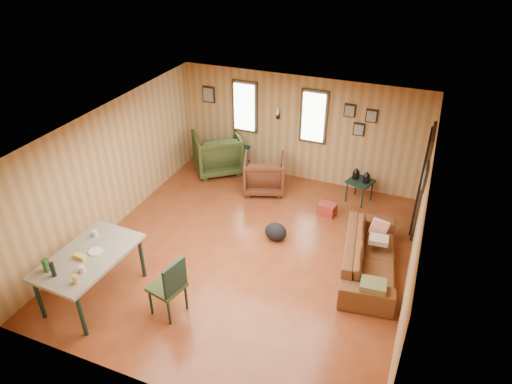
% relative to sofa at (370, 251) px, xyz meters
% --- Properties ---
extents(room, '(5.54, 6.04, 2.44)m').
position_rel_sofa_xyz_m(room, '(-1.93, -0.03, 0.78)').
color(room, brown).
rests_on(room, ground).
extents(sofa, '(0.92, 2.24, 0.85)m').
position_rel_sofa_xyz_m(sofa, '(0.00, 0.00, 0.00)').
color(sofa, brown).
rests_on(sofa, ground).
extents(recliner_brown, '(1.09, 1.06, 0.89)m').
position_rel_sofa_xyz_m(recliner_brown, '(-2.62, 1.86, 0.02)').
color(recliner_brown, '#4F2817').
rests_on(recliner_brown, ground).
extents(recliner_green, '(1.40, 1.38, 1.05)m').
position_rel_sofa_xyz_m(recliner_green, '(-3.96, 2.28, 0.10)').
color(recliner_green, '#31401D').
rests_on(recliner_green, ground).
extents(end_table, '(0.62, 0.57, 0.73)m').
position_rel_sofa_xyz_m(end_table, '(-3.59, 2.53, -0.02)').
color(end_table, black).
rests_on(end_table, ground).
extents(side_table, '(0.61, 0.61, 0.76)m').
position_rel_sofa_xyz_m(side_table, '(-0.58, 2.17, 0.09)').
color(side_table, black).
rests_on(side_table, ground).
extents(cooler, '(0.38, 0.30, 0.25)m').
position_rel_sofa_xyz_m(cooler, '(-1.08, 1.42, -0.30)').
color(cooler, maroon).
rests_on(cooler, ground).
extents(backpack, '(0.51, 0.45, 0.36)m').
position_rel_sofa_xyz_m(backpack, '(-1.76, 0.23, -0.25)').
color(backpack, black).
rests_on(backpack, ground).
extents(sofa_pillows, '(0.52, 1.66, 0.34)m').
position_rel_sofa_xyz_m(sofa_pillows, '(0.13, -0.24, 0.07)').
color(sofa_pillows, brown).
rests_on(sofa_pillows, sofa).
extents(dining_table, '(1.05, 1.66, 1.06)m').
position_rel_sofa_xyz_m(dining_table, '(-3.93, -2.24, 0.32)').
color(dining_table, gray).
rests_on(dining_table, ground).
extents(dining_chair, '(0.55, 0.55, 1.03)m').
position_rel_sofa_xyz_m(dining_chair, '(-2.58, -2.10, 0.15)').
color(dining_chair, '#31401D').
rests_on(dining_chair, ground).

